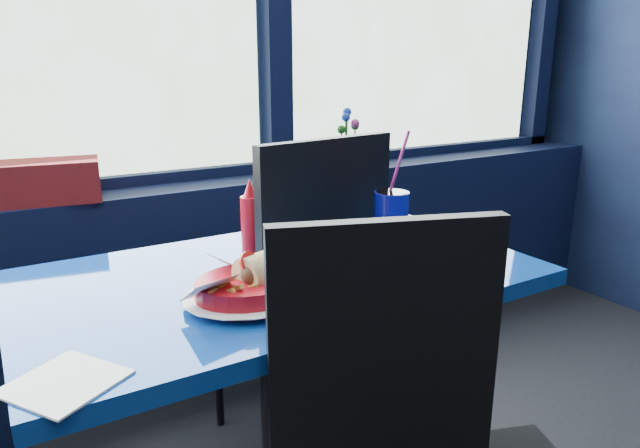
{
  "coord_description": "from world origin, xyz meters",
  "views": [
    {
      "loc": [
        -0.28,
        0.85,
        1.23
      ],
      "look_at": [
        0.4,
        1.98,
        0.86
      ],
      "focal_mm": 32.0,
      "sensor_mm": 36.0,
      "label": 1
    }
  ],
  "objects_px": {
    "food_basket": "(259,282)",
    "soda_cup": "(391,218)",
    "flower_vase": "(349,149)",
    "ketchup_bottle": "(251,220)",
    "chair_near_back": "(309,277)",
    "near_table": "(283,339)"
  },
  "relations": [
    {
      "from": "food_basket",
      "to": "soda_cup",
      "type": "relative_size",
      "value": 0.94
    },
    {
      "from": "flower_vase",
      "to": "ketchup_bottle",
      "type": "xyz_separation_m",
      "value": [
        -0.77,
        -0.69,
        -0.04
      ]
    },
    {
      "from": "flower_vase",
      "to": "soda_cup",
      "type": "relative_size",
      "value": 0.78
    },
    {
      "from": "chair_near_back",
      "to": "flower_vase",
      "type": "distance_m",
      "value": 0.86
    },
    {
      "from": "flower_vase",
      "to": "food_basket",
      "type": "bearing_deg",
      "value": -131.95
    },
    {
      "from": "chair_near_back",
      "to": "food_basket",
      "type": "bearing_deg",
      "value": 40.27
    },
    {
      "from": "soda_cup",
      "to": "near_table",
      "type": "bearing_deg",
      "value": -176.77
    },
    {
      "from": "flower_vase",
      "to": "soda_cup",
      "type": "height_order",
      "value": "soda_cup"
    },
    {
      "from": "chair_near_back",
      "to": "ketchup_bottle",
      "type": "distance_m",
      "value": 0.34
    },
    {
      "from": "food_basket",
      "to": "ketchup_bottle",
      "type": "distance_m",
      "value": 0.32
    },
    {
      "from": "soda_cup",
      "to": "flower_vase",
      "type": "bearing_deg",
      "value": 63.03
    },
    {
      "from": "soda_cup",
      "to": "ketchup_bottle",
      "type": "bearing_deg",
      "value": 156.05
    },
    {
      "from": "flower_vase",
      "to": "soda_cup",
      "type": "distance_m",
      "value": 0.95
    },
    {
      "from": "near_table",
      "to": "ketchup_bottle",
      "type": "relative_size",
      "value": 6.14
    },
    {
      "from": "chair_near_back",
      "to": "food_basket",
      "type": "relative_size",
      "value": 3.5
    },
    {
      "from": "near_table",
      "to": "chair_near_back",
      "type": "bearing_deg",
      "value": 49.11
    },
    {
      "from": "flower_vase",
      "to": "food_basket",
      "type": "height_order",
      "value": "flower_vase"
    },
    {
      "from": "flower_vase",
      "to": "chair_near_back",
      "type": "bearing_deg",
      "value": -132.24
    },
    {
      "from": "near_table",
      "to": "food_basket",
      "type": "bearing_deg",
      "value": -132.77
    },
    {
      "from": "chair_near_back",
      "to": "near_table",
      "type": "bearing_deg",
      "value": 40.89
    },
    {
      "from": "flower_vase",
      "to": "ketchup_bottle",
      "type": "height_order",
      "value": "flower_vase"
    },
    {
      "from": "food_basket",
      "to": "soda_cup",
      "type": "bearing_deg",
      "value": 24.47
    }
  ]
}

